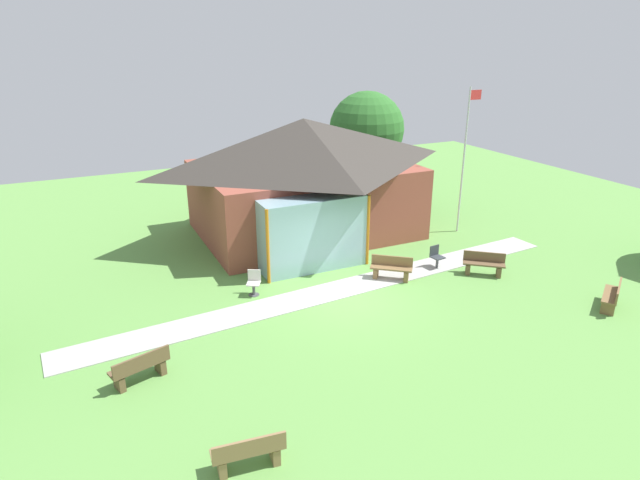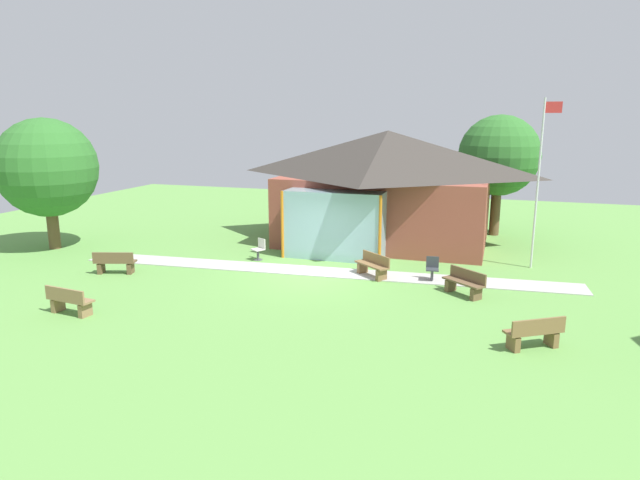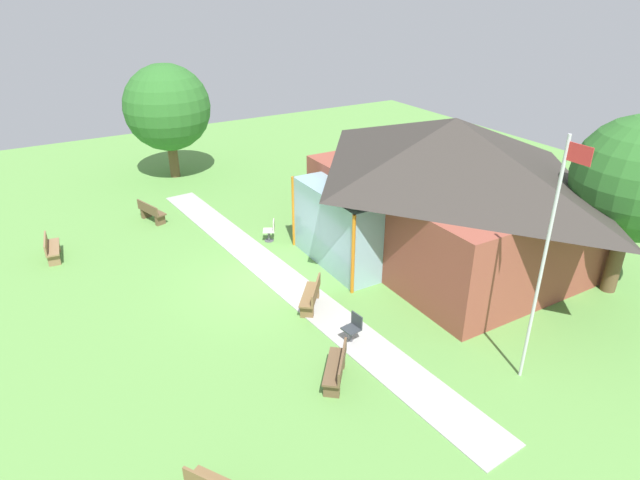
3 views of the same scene
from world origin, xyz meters
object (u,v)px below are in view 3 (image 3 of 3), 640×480
Objects in this scene: pavilion at (445,187)px; patio_chair_west at (270,231)px; tree_behind_pavilion_right at (637,180)px; bench_rear_near_path at (312,296)px; bench_mid_left at (151,212)px; tree_west_hedge at (167,108)px; bench_mid_right at (337,368)px; patio_chair_lawn_spare at (353,329)px; bench_front_left at (51,249)px; flagpole at (546,257)px.

pavilion reaches higher than patio_chair_west.
pavilion is 1.73× the size of tree_behind_pavilion_right.
bench_rear_near_path is 10.40m from tree_behind_pavilion_right.
pavilion reaches higher than bench_mid_left.
pavilion is 6.35m from bench_rear_near_path.
patio_chair_west is 12.48m from tree_behind_pavilion_right.
tree_west_hedge is (-14.29, -0.04, 3.13)m from bench_rear_near_path.
bench_mid_right is 1.68× the size of patio_chair_lawn_spare.
bench_front_left is 11.81m from patio_chair_lawn_spare.
bench_mid_right is at bearing -59.58° from pavilion.
flagpole is 7.39× the size of patio_chair_lawn_spare.
flagpole is 7.39× the size of patio_chair_west.
bench_mid_right is 0.25× the size of tree_behind_pavilion_right.
pavilion is at bearing 23.74° from tree_west_hedge.
flagpole is at bearing -75.49° from tree_behind_pavilion_right.
flagpole is 20.08m from tree_west_hedge.
bench_rear_near_path is at bearing 0.15° from tree_west_hedge.
pavilion is 14.74m from tree_west_hedge.
bench_mid_left is at bearing -138.78° from tree_behind_pavilion_right.
patio_chair_lawn_spare is at bearing -102.27° from tree_behind_pavilion_right.
flagpole is at bearing 8.98° from tree_west_hedge.
patio_chair_west reaches higher than bench_front_left.
patio_chair_west is at bearing -168.37° from flagpole.
pavilion is 8.44m from bench_mid_right.
bench_front_left is 1.79× the size of patio_chair_west.
tree_behind_pavilion_right reaches higher than bench_rear_near_path.
bench_front_left is (-6.76, -12.48, -2.23)m from pavilion.
pavilion is at bearing -147.67° from tree_behind_pavilion_right.
bench_rear_near_path is 14.63m from tree_west_hedge.
flagpole reaches higher than bench_mid_left.
tree_behind_pavilion_right is at bearing -54.97° from bench_mid_right.
patio_chair_lawn_spare is at bearing -7.93° from bench_mid_right.
bench_front_left is 19.71m from tree_behind_pavilion_right.
tree_west_hedge is (-17.59, 1.10, 3.13)m from bench_mid_right.
patio_chair_lawn_spare reaches higher than bench_mid_right.
patio_chair_west is (4.22, 3.52, 0.01)m from bench_mid_left.
bench_front_left is 0.98× the size of bench_mid_left.
bench_mid_left is (-1.55, 4.02, 0.00)m from bench_front_left.
patio_chair_west is at bearing 76.66° from bench_front_left.
tree_west_hedge is at bearing 35.59° from bench_mid_right.
patio_chair_lawn_spare is at bearing 40.98° from bench_front_left.
pavilion reaches higher than bench_mid_right.
bench_mid_right is 1.75m from patio_chair_lawn_spare.
tree_west_hedge is at bearing 136.77° from bench_mid_left.
pavilion is 7.00m from flagpole.
bench_mid_left is 17.83m from tree_behind_pavilion_right.
patio_chair_west is 0.15× the size of tree_west_hedge.
patio_chair_lawn_spare is at bearing -157.99° from patio_chair_west.
tree_west_hedge is (-5.15, 2.54, 3.13)m from bench_mid_left.
pavilion is 6.39× the size of bench_mid_left.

